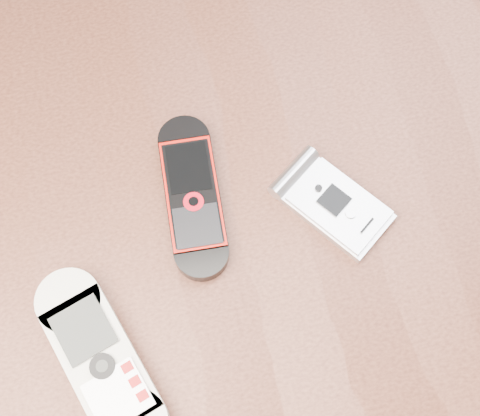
{
  "coord_description": "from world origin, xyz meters",
  "views": [
    {
      "loc": [
        -0.04,
        -0.19,
        1.26
      ],
      "look_at": [
        0.01,
        0.0,
        0.76
      ],
      "focal_mm": 50.0,
      "sensor_mm": 36.0,
      "label": 1
    }
  ],
  "objects_px": {
    "motorola_razr": "(336,205)",
    "table": "(235,252)",
    "nokia_white": "(101,361)",
    "nokia_black_red": "(193,195)"
  },
  "relations": [
    {
      "from": "nokia_white",
      "to": "nokia_black_red",
      "type": "bearing_deg",
      "value": 32.69
    },
    {
      "from": "nokia_white",
      "to": "table",
      "type": "bearing_deg",
      "value": 19.16
    },
    {
      "from": "motorola_razr",
      "to": "nokia_black_red",
      "type": "bearing_deg",
      "value": 126.57
    },
    {
      "from": "table",
      "to": "nokia_white",
      "type": "xyz_separation_m",
      "value": [
        -0.12,
        -0.09,
        0.11
      ]
    },
    {
      "from": "nokia_white",
      "to": "motorola_razr",
      "type": "xyz_separation_m",
      "value": [
        0.21,
        0.08,
        -0.0
      ]
    },
    {
      "from": "nokia_white",
      "to": "motorola_razr",
      "type": "height_order",
      "value": "nokia_white"
    },
    {
      "from": "motorola_razr",
      "to": "table",
      "type": "bearing_deg",
      "value": 134.1
    },
    {
      "from": "table",
      "to": "nokia_black_red",
      "type": "bearing_deg",
      "value": 145.13
    },
    {
      "from": "table",
      "to": "nokia_white",
      "type": "distance_m",
      "value": 0.19
    },
    {
      "from": "nokia_black_red",
      "to": "nokia_white",
      "type": "bearing_deg",
      "value": -125.35
    }
  ]
}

